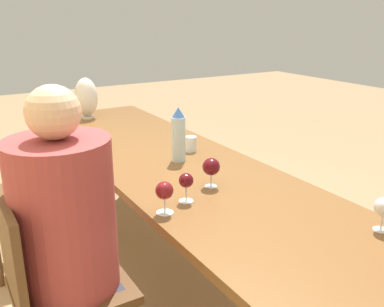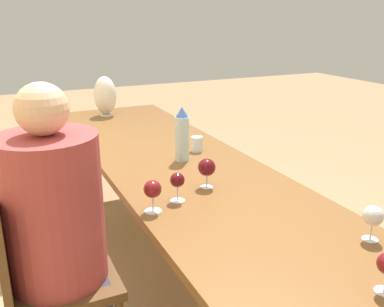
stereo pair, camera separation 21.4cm
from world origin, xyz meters
The scene contains 12 objects.
ground_plane centered at (0.00, 0.00, 0.00)m, with size 14.00×14.00×0.00m, color #937551.
dining_table centered at (0.00, 0.00, 0.67)m, with size 3.17×0.80×0.73m.
water_bottle centered at (0.09, -0.03, 0.87)m, with size 0.08×0.08×0.30m.
water_tumbler centered at (0.20, -0.17, 0.77)m, with size 0.07×0.07×0.09m.
vase centered at (1.33, 0.08, 0.89)m, with size 0.17×0.17×0.31m.
wine_glass_0 centered at (-0.39, 0.21, 0.82)m, with size 0.06×0.06×0.13m.
wine_glass_1 centered at (-0.44, 0.34, 0.82)m, with size 0.07×0.07×0.14m.
wine_glass_2 centered at (-0.31, 0.02, 0.83)m, with size 0.08×0.08×0.14m.
wine_glass_3 centered at (-0.99, -0.29, 0.82)m, with size 0.07×0.07×0.13m.
chair_near centered at (-0.34, 0.78, 0.49)m, with size 0.44×0.44×0.87m.
chair_far centered at (0.73, 0.78, 0.49)m, with size 0.44×0.44×0.87m.
person_near centered at (-0.34, 0.70, 0.67)m, with size 0.39×0.39×1.27m.
Camera 2 is at (-1.94, 0.86, 1.50)m, focal length 40.00 mm.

